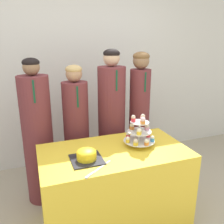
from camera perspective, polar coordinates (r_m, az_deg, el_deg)
name	(u,v)px	position (r m, az deg, el deg)	size (l,w,h in m)	color
wall_back	(78,69)	(3.38, -8.17, 10.20)	(9.00, 0.06, 2.70)	silver
table	(114,187)	(2.37, 0.54, -17.67)	(1.33, 0.73, 0.78)	yellow
round_cake	(87,155)	(2.00, -6.14, -10.24)	(0.26, 0.26, 0.10)	#232328
cake_knife	(94,172)	(1.85, -4.28, -14.18)	(0.26, 0.20, 0.01)	silver
cupcake_stand	(139,132)	(2.24, 6.60, -4.82)	(0.30, 0.30, 0.30)	silver
student_0	(38,138)	(2.66, -17.37, -5.91)	(0.31, 0.32, 1.57)	brown
student_1	(77,135)	(2.71, -8.49, -5.52)	(0.28, 0.29, 1.49)	brown
student_2	(112,125)	(2.78, -0.10, -3.16)	(0.31, 0.32, 1.65)	brown
student_3	(139,120)	(2.91, 6.51, -1.99)	(0.24, 0.25, 1.61)	brown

